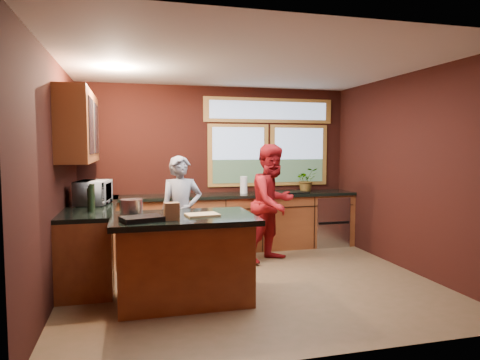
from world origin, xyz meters
name	(u,v)px	position (x,y,z in m)	size (l,w,h in m)	color
floor	(250,282)	(0.00, 0.00, 0.00)	(4.50, 4.50, 0.00)	brown
room_shell	(198,139)	(-0.60, 0.32, 1.80)	(4.52, 4.02, 2.71)	black
back_counter	(234,222)	(0.20, 1.70, 0.46)	(4.50, 0.64, 0.93)	brown
left_counter	(92,239)	(-1.95, 0.85, 0.47)	(0.64, 2.30, 0.93)	brown
island	(184,257)	(-0.88, -0.42, 0.48)	(1.55, 1.05, 0.95)	brown
person_grey	(181,213)	(-0.77, 0.75, 0.79)	(0.57, 0.38, 1.58)	slate
person_red	(273,203)	(0.60, 0.89, 0.87)	(0.84, 0.66, 1.74)	maroon
microwave	(93,193)	(-1.92, 0.90, 1.09)	(0.57, 0.39, 0.32)	#999999
potted_plant	(306,180)	(1.50, 1.75, 1.13)	(0.36, 0.31, 0.40)	#999999
paper_towel	(244,185)	(0.37, 1.70, 1.07)	(0.12, 0.12, 0.28)	silver
cutting_board	(202,215)	(-0.68, -0.47, 0.95)	(0.35, 0.25, 0.02)	tan
stock_pot	(132,207)	(-1.43, -0.27, 1.03)	(0.24, 0.24, 0.18)	#B5B5BA
paper_bag	(172,211)	(-1.03, -0.67, 1.03)	(0.15, 0.12, 0.18)	brown
black_tray	(142,219)	(-1.33, -0.67, 0.97)	(0.40, 0.28, 0.05)	black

